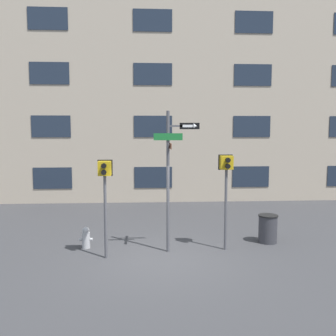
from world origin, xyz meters
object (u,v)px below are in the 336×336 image
(street_sign_pole, at_px, (171,170))
(pedestrian_signal_right, at_px, (226,175))
(fire_hydrant, at_px, (86,238))
(trash_bin, at_px, (268,229))
(pedestrian_signal_left, at_px, (105,181))

(street_sign_pole, xyz_separation_m, pedestrian_signal_right, (1.61, 0.08, -0.17))
(fire_hydrant, distance_m, trash_bin, 5.59)
(pedestrian_signal_left, relative_size, fire_hydrant, 4.20)
(pedestrian_signal_right, xyz_separation_m, fire_hydrant, (-4.11, 0.38, -1.91))
(pedestrian_signal_right, height_order, fire_hydrant, pedestrian_signal_right)
(pedestrian_signal_right, distance_m, trash_bin, 2.39)
(pedestrian_signal_right, xyz_separation_m, trash_bin, (1.48, 0.62, -1.78))
(street_sign_pole, relative_size, pedestrian_signal_left, 1.50)
(pedestrian_signal_left, distance_m, pedestrian_signal_right, 3.47)
(fire_hydrant, bearing_deg, pedestrian_signal_right, -5.35)
(fire_hydrant, bearing_deg, pedestrian_signal_left, -53.09)
(pedestrian_signal_left, relative_size, pedestrian_signal_right, 0.97)
(pedestrian_signal_left, bearing_deg, trash_bin, 13.10)
(street_sign_pole, bearing_deg, trash_bin, 12.67)
(pedestrian_signal_right, relative_size, trash_bin, 3.20)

